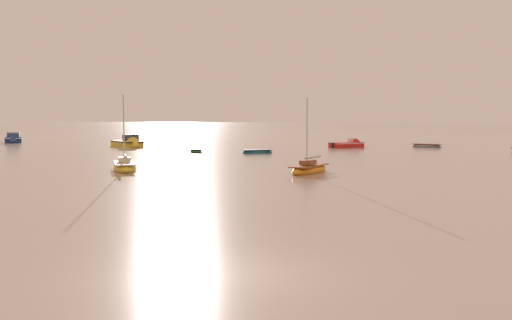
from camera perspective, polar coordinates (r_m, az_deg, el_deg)
ground_plane at (r=14.03m, az=-4.49°, el=-11.30°), size 800.00×800.00×0.00m
motorboat_moored_0 at (r=73.69m, az=-12.50°, el=1.53°), size 6.49×5.41×2.42m
sailboat_moored_0 at (r=41.76m, az=-12.98°, el=-0.67°), size 4.25×5.00×5.66m
sailboat_moored_1 at (r=39.11m, az=5.34°, el=-0.93°), size 2.11×4.89×5.30m
rowboat_moored_2 at (r=62.68m, az=-6.02°, el=0.95°), size 2.60×3.68×0.55m
motorboat_moored_3 at (r=73.07m, az=9.47°, el=1.46°), size 4.49×5.25×1.78m
rowboat_moored_3 at (r=75.50m, az=16.67°, el=1.36°), size 4.01×2.23×0.60m
rowboat_moored_4 at (r=60.20m, az=0.14°, el=0.82°), size 3.31×2.73×0.51m
motorboat_moored_5 at (r=93.15m, az=-23.08°, el=1.85°), size 6.01×6.28×2.46m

